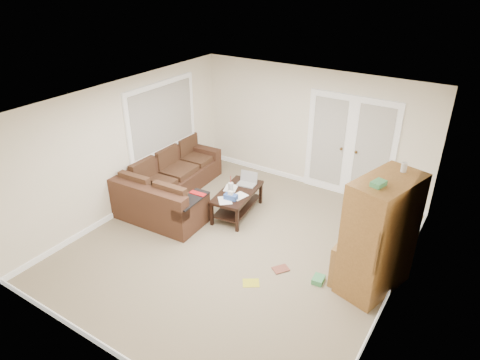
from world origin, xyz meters
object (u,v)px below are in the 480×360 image
Objects in this scene: coffee_table at (238,201)px; side_cabinet at (353,262)px; tv_armoire at (380,235)px; sectional_sofa at (169,187)px.

side_cabinet is (2.52, -0.78, 0.13)m from coffee_table.
side_cabinet is (-0.27, -0.14, -0.51)m from tv_armoire.
coffee_table is at bearing 165.23° from side_cabinet.
tv_armoire is 1.75× the size of side_cabinet.
coffee_table is 2.93m from tv_armoire.
side_cabinet is at bearing -25.21° from coffee_table.
side_cabinet is at bearing -9.04° from sectional_sofa.
tv_armoire is 0.59m from side_cabinet.
sectional_sofa is 3.94m from side_cabinet.
tv_armoire is (4.19, -0.27, 0.59)m from sectional_sofa.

